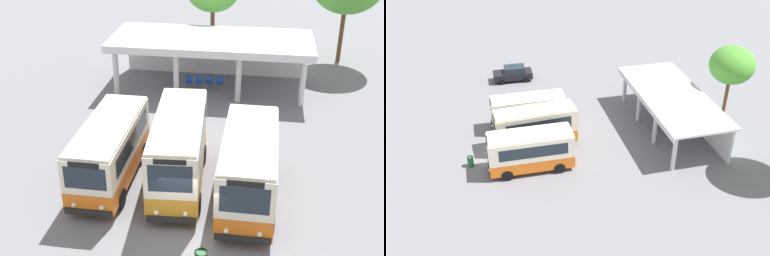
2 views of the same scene
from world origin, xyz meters
TOP-DOWN VIEW (x-y plane):
  - ground_plane at (0.00, 0.00)m, footprint 180.00×180.00m
  - city_bus_nearest_orange at (-4.24, 3.22)m, footprint 2.30×6.70m
  - city_bus_second_in_row at (-1.05, 3.35)m, footprint 2.62×6.99m
  - city_bus_middle_cream at (2.14, 2.45)m, footprint 2.45×6.66m
  - parked_car_flank at (-14.23, 3.01)m, footprint 1.90×4.18m
  - terminal_canopy at (-0.95, 16.02)m, footprint 13.07×5.56m
  - waiting_chair_end_by_column at (-2.37, 14.88)m, footprint 0.44×0.44m
  - waiting_chair_second_from_end at (-1.69, 14.87)m, footprint 0.44×0.44m
  - waiting_chair_middle_seat at (-1.01, 15.01)m, footprint 0.44×0.44m
  - waiting_chair_fourth_seat at (-0.33, 14.99)m, footprint 0.44×0.44m
  - roadside_tree_behind_canopy at (-1.52, 21.09)m, footprint 3.98×3.98m
  - litter_bin_apron at (0.70, -2.20)m, footprint 0.49×0.49m

SIDE VIEW (x-z plane):
  - ground_plane at x=0.00m, z-range 0.00..0.00m
  - litter_bin_apron at x=0.70m, z-range 0.01..0.91m
  - waiting_chair_end_by_column at x=-2.37m, z-range 0.09..0.95m
  - waiting_chair_second_from_end at x=-1.69m, z-range 0.09..0.95m
  - waiting_chair_middle_seat at x=-1.01m, z-range 0.09..0.95m
  - waiting_chair_fourth_seat at x=-0.33m, z-range 0.09..0.95m
  - parked_car_flank at x=-14.23m, z-range 0.02..1.64m
  - city_bus_nearest_orange at x=-4.24m, z-range 0.17..3.16m
  - city_bus_middle_cream at x=2.14m, z-range 0.17..3.39m
  - city_bus_second_in_row at x=-1.05m, z-range 0.17..3.61m
  - terminal_canopy at x=-0.95m, z-range 0.93..4.33m
  - roadside_tree_behind_canopy at x=-1.52m, z-range 1.80..8.82m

